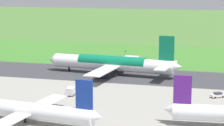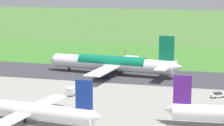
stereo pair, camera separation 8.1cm
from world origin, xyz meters
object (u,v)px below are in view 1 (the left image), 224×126
(service_truck_fuel, at_px, (71,91))
(service_car_ops, at_px, (217,95))
(airliner_parked_mid, at_px, (25,110))
(no_stopping_sign, at_px, (125,53))
(traffic_cone_orange, at_px, (114,56))
(airliner_main, at_px, (113,63))

(service_truck_fuel, height_order, service_car_ops, service_truck_fuel)
(airliner_parked_mid, relative_size, no_stopping_sign, 14.84)
(service_car_ops, relative_size, no_stopping_sign, 1.56)
(service_truck_fuel, relative_size, no_stopping_sign, 2.09)
(service_car_ops, bearing_deg, airliner_parked_mid, 39.40)
(airliner_parked_mid, bearing_deg, service_truck_fuel, -93.08)
(no_stopping_sign, bearing_deg, service_truck_fuel, 90.31)
(airliner_parked_mid, height_order, service_truck_fuel, airliner_parked_mid)
(traffic_cone_orange, bearing_deg, service_truck_fuel, 94.19)
(service_truck_fuel, relative_size, service_car_ops, 1.34)
(service_truck_fuel, xyz_separation_m, traffic_cone_orange, (5.31, -72.48, -1.13))
(service_truck_fuel, xyz_separation_m, no_stopping_sign, (0.41, -74.70, 0.29))
(airliner_parked_mid, xyz_separation_m, traffic_cone_orange, (3.75, -101.41, -3.11))
(service_truck_fuel, bearing_deg, traffic_cone_orange, -85.81)
(airliner_main, bearing_deg, traffic_cone_orange, -75.78)
(airliner_parked_mid, relative_size, traffic_cone_orange, 77.24)
(airliner_main, xyz_separation_m, service_truck_fuel, (4.64, 33.19, -2.95))
(no_stopping_sign, height_order, traffic_cone_orange, no_stopping_sign)
(airliner_main, bearing_deg, airliner_parked_mid, 84.30)
(no_stopping_sign, distance_m, traffic_cone_orange, 5.57)
(airliner_parked_mid, relative_size, service_truck_fuel, 7.09)
(airliner_main, relative_size, airliner_parked_mid, 1.27)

